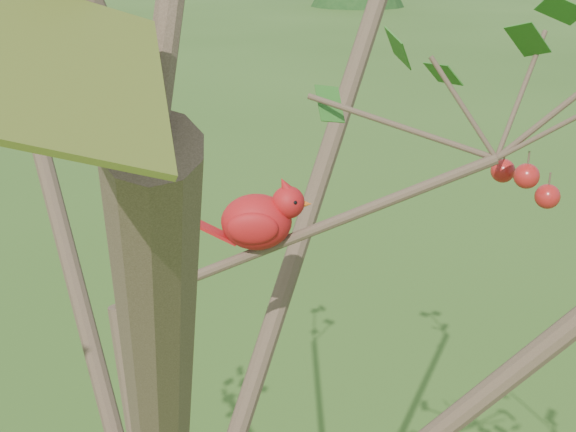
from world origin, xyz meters
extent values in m
sphere|color=#AD1A18|center=(0.64, 0.05, 2.13)|extent=(0.04, 0.04, 0.04)
sphere|color=#AD1A18|center=(0.59, 0.12, 2.16)|extent=(0.04, 0.04, 0.04)
sphere|color=#AD1A18|center=(0.60, 0.05, 2.17)|extent=(0.04, 0.04, 0.04)
ellipsoid|color=red|center=(0.18, 0.08, 2.10)|extent=(0.12, 0.10, 0.09)
sphere|color=red|center=(0.23, 0.08, 2.13)|extent=(0.06, 0.06, 0.05)
cone|color=red|center=(0.23, 0.08, 2.16)|extent=(0.04, 0.03, 0.04)
cone|color=#D85914|center=(0.26, 0.07, 2.13)|extent=(0.02, 0.02, 0.02)
ellipsoid|color=black|center=(0.25, 0.07, 2.13)|extent=(0.02, 0.03, 0.02)
cube|color=red|center=(0.11, 0.09, 2.08)|extent=(0.07, 0.03, 0.04)
ellipsoid|color=red|center=(0.18, 0.12, 2.10)|extent=(0.08, 0.03, 0.05)
ellipsoid|color=red|center=(0.17, 0.05, 2.10)|extent=(0.08, 0.03, 0.05)
camera|label=1|loc=(0.12, -0.98, 2.51)|focal=45.00mm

